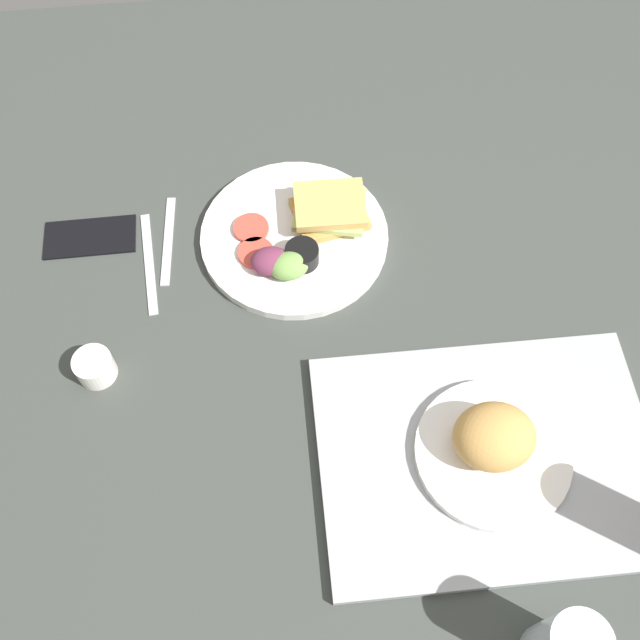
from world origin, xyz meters
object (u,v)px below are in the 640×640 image
Objects in this scene: serving_tray at (487,457)px; bread_plate_near at (493,444)px; plate_with_salad at (299,235)px; knife at (149,263)px; cell_phone at (90,236)px; espresso_cup at (95,367)px; fork at (168,240)px.

bread_plate_near reaches higher than serving_tray.
bread_plate_near is 0.70× the size of plate_with_salad.
cell_phone reaches higher than knife.
espresso_cup is (52.47, -18.82, 1.20)cm from serving_tray.
espresso_cup is (30.88, 19.77, 0.34)cm from plate_with_salad.
fork is 12.49cm from cell_phone.
espresso_cup is at bearing -20.58° from fork.
serving_tray is 58.87cm from fork.
serving_tray is at bearing 119.23° from plate_with_salad.
serving_tray is 3.13× the size of cell_phone.
plate_with_salad is at bearing -60.26° from bread_plate_near.
bread_plate_near is 3.71× the size of espresso_cup.
plate_with_salad is 23.75cm from knife.
fork is 1.18× the size of cell_phone.
plate_with_salad is at bearing -147.37° from espresso_cup.
serving_tray is 44.23cm from plate_with_salad.
plate_with_salad is at bearing -60.77° from serving_tray.
espresso_cup is at bearing -19.24° from bread_plate_near.
plate_with_salad is at bearing 89.58° from knife.
serving_tray is at bearing 160.27° from espresso_cup.
plate_with_salad is 20.84cm from fork.
serving_tray is 8.04× the size of espresso_cup.
serving_tray is 55.76cm from espresso_cup.
cell_phone is (54.78, -42.56, -4.29)cm from bread_plate_near.
knife is at bearing 3.85° from plate_with_salad.
plate_with_salad reaches higher than fork.
serving_tray is 3.92cm from bread_plate_near.
bread_plate_near reaches higher than knife.
bread_plate_near reaches higher than plate_with_salad.
fork is at bearing 170.79° from cell_phone.
bread_plate_near is 55.86cm from espresso_cup.
knife is at bearing -32.69° from fork.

